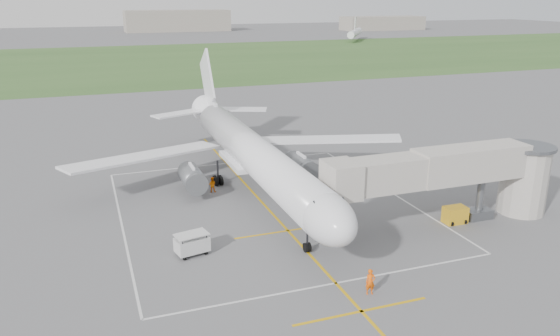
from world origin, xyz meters
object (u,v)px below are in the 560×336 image
object	(u,v)px
baggage_cart	(192,244)
gpu_unit	(455,215)
airliner	(252,153)
ramp_worker_wing	(212,185)
jet_bridge	(463,174)
ramp_worker_nose	(370,282)

from	to	relation	value
baggage_cart	gpu_unit	bearing A→B (deg)	-16.39
airliner	ramp_worker_wing	distance (m)	5.62
baggage_cart	ramp_worker_wing	size ratio (longest dim) A/B	1.69
airliner	ramp_worker_wing	size ratio (longest dim) A/B	27.31
airliner	baggage_cart	world-z (taller)	airliner
jet_bridge	ramp_worker_wing	bearing A→B (deg)	141.45
jet_bridge	ramp_worker_wing	world-z (taller)	jet_bridge
gpu_unit	ramp_worker_nose	distance (m)	16.15
ramp_worker_wing	airliner	bearing A→B (deg)	178.38
jet_bridge	ramp_worker_nose	distance (m)	16.99
ramp_worker_nose	ramp_worker_wing	world-z (taller)	ramp_worker_nose
jet_bridge	gpu_unit	bearing A→B (deg)	-168.50
jet_bridge	baggage_cart	distance (m)	25.10
airliner	jet_bridge	bearing A→B (deg)	-42.19
gpu_unit	ramp_worker_nose	bearing A→B (deg)	-146.62
jet_bridge	ramp_worker_nose	xyz separation A→B (m)	(-14.10, -8.69, -3.79)
baggage_cart	ramp_worker_nose	world-z (taller)	ramp_worker_nose
airliner	ramp_worker_nose	size ratio (longest dim) A/B	24.48
ramp_worker_nose	baggage_cart	bearing A→B (deg)	149.00
jet_bridge	ramp_worker_nose	size ratio (longest dim) A/B	12.25
ramp_worker_wing	gpu_unit	bearing A→B (deg)	159.62
airliner	ramp_worker_nose	xyz separation A→B (m)	(1.62, -22.94, -3.44)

